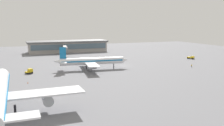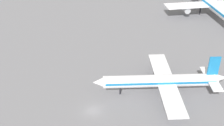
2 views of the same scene
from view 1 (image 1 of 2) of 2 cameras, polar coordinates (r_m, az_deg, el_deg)
The scene contains 8 objects.
ground at distance 137.31m, azimuth 2.76°, elevation -0.58°, with size 288.00×288.00×0.00m, color slate.
terminal_building at distance 205.99m, azimuth -10.31°, elevation 3.90°, with size 64.58×20.26×9.25m.
airplane_taxiing at distance 125.17m, azimuth -4.84°, elevation 0.44°, with size 38.94×31.41×11.85m.
baggage_tug at distance 121.16m, azimuth -18.72°, elevation -1.83°, with size 3.72×3.39×2.30m.
pushback_tractor at distance 170.52m, azimuth 17.98°, elevation 1.24°, with size 3.68×4.79×1.90m.
ground_crew_worker at distance 138.32m, azimuth 18.10°, elevation -0.60°, with size 0.47×0.56×1.67m.
jet_bridge at distance 184.99m, azimuth -10.92°, elevation 3.42°, with size 6.10×23.59×6.74m.
safety_cone_near_gate at distance 102.16m, azimuth -19.06°, elevation -4.34°, with size 0.44×0.44×0.60m, color #EA590C.
Camera 1 is at (55.61, 123.33, 23.44)m, focal length 39.14 mm.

